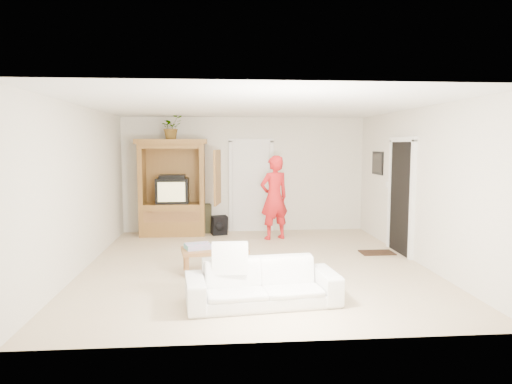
{
  "coord_description": "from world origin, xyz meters",
  "views": [
    {
      "loc": [
        -0.59,
        -7.4,
        1.99
      ],
      "look_at": [
        0.07,
        0.6,
        1.15
      ],
      "focal_mm": 32.0,
      "sensor_mm": 36.0,
      "label": 1
    }
  ],
  "objects_px": {
    "armoire": "(174,194)",
    "sofa": "(262,283)",
    "coffee_table": "(214,251)",
    "man": "(274,198)"
  },
  "relations": [
    {
      "from": "armoire",
      "to": "man",
      "type": "xyz_separation_m",
      "value": [
        2.14,
        -0.64,
        -0.03
      ]
    },
    {
      "from": "armoire",
      "to": "sofa",
      "type": "xyz_separation_m",
      "value": [
        1.52,
        -4.56,
        -0.63
      ]
    },
    {
      "from": "sofa",
      "to": "coffee_table",
      "type": "xyz_separation_m",
      "value": [
        -0.61,
        1.5,
        0.05
      ]
    },
    {
      "from": "armoire",
      "to": "man",
      "type": "relative_size",
      "value": 1.19
    },
    {
      "from": "sofa",
      "to": "coffee_table",
      "type": "height_order",
      "value": "sofa"
    },
    {
      "from": "armoire",
      "to": "sofa",
      "type": "distance_m",
      "value": 4.84
    },
    {
      "from": "armoire",
      "to": "coffee_table",
      "type": "relative_size",
      "value": 1.95
    },
    {
      "from": "armoire",
      "to": "man",
      "type": "height_order",
      "value": "armoire"
    },
    {
      "from": "armoire",
      "to": "coffee_table",
      "type": "xyz_separation_m",
      "value": [
        0.91,
        -3.06,
        -0.58
      ]
    },
    {
      "from": "coffee_table",
      "to": "sofa",
      "type": "bearing_deg",
      "value": -76.26
    }
  ]
}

